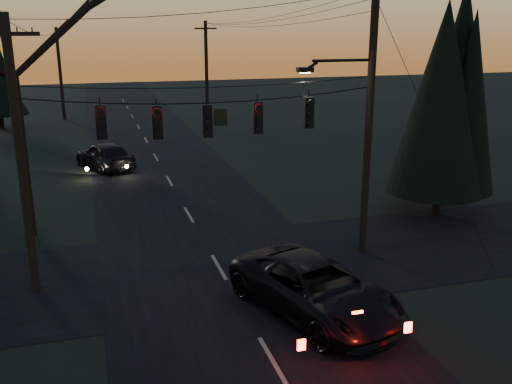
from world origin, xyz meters
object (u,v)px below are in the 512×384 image
object	(u,v)px
utility_pole_far_r	(208,128)
suv_near	(315,289)
evergreen_right	(446,103)
sedan_oncoming_a	(105,156)
utility_pole_right	(362,251)
bare_tree_left	(4,7)
utility_pole_far_l	(65,119)
utility_pole_left	(36,289)

from	to	relation	value
utility_pole_far_r	suv_near	bearing A→B (deg)	-96.34
evergreen_right	sedan_oncoming_a	distance (m)	19.33
utility_pole_right	bare_tree_left	xyz separation A→B (m)	(-12.04, 5.26, 8.76)
utility_pole_right	utility_pole_far_l	bearing A→B (deg)	107.72
utility_pole_right	bare_tree_left	distance (m)	15.79
utility_pole_far_l	evergreen_right	bearing A→B (deg)	-63.26
utility_pole_far_l	suv_near	world-z (taller)	utility_pole_far_l
utility_pole_left	utility_pole_far_l	world-z (taller)	utility_pole_left
evergreen_right	suv_near	xyz separation A→B (m)	(-8.70, -7.01, -4.17)
utility_pole_far_l	bare_tree_left	world-z (taller)	bare_tree_left
bare_tree_left	utility_pole_far_l	bearing A→B (deg)	89.00
suv_near	sedan_oncoming_a	distance (m)	20.51
utility_pole_left	sedan_oncoming_a	size ratio (longest dim) A/B	1.80
utility_pole_far_r	bare_tree_left	size ratio (longest dim) A/B	0.68
utility_pole_right	evergreen_right	xyz separation A→B (m)	(5.14, 2.98, 4.97)
utility_pole_far_r	utility_pole_far_l	bearing A→B (deg)	145.18
utility_pole_far_l	evergreen_right	xyz separation A→B (m)	(16.64, -33.02, 4.97)
utility_pole_left	evergreen_right	distance (m)	17.62
utility_pole_right	evergreen_right	bearing A→B (deg)	30.15
utility_pole_far_r	sedan_oncoming_a	bearing A→B (deg)	-125.55
utility_pole_right	utility_pole_far_l	size ratio (longest dim) A/B	1.25
utility_pole_far_l	evergreen_right	world-z (taller)	evergreen_right
sedan_oncoming_a	utility_pole_left	bearing A→B (deg)	55.73
utility_pole_far_r	suv_near	world-z (taller)	utility_pole_far_r
utility_pole_left	suv_near	xyz separation A→B (m)	(7.94, -4.03, 0.80)
utility_pole_left	utility_pole_right	bearing A→B (deg)	0.00
utility_pole_right	utility_pole_far_r	size ratio (longest dim) A/B	1.18
utility_pole_far_r	suv_near	distance (m)	32.23
utility_pole_left	bare_tree_left	size ratio (longest dim) A/B	0.68
utility_pole_right	sedan_oncoming_a	bearing A→B (deg)	118.80
suv_near	utility_pole_right	bearing A→B (deg)	30.00
evergreen_right	bare_tree_left	bearing A→B (deg)	172.44
utility_pole_far_r	evergreen_right	world-z (taller)	evergreen_right
utility_pole_right	suv_near	distance (m)	5.43
evergreen_right	utility_pole_left	bearing A→B (deg)	-169.83
utility_pole_right	bare_tree_left	world-z (taller)	bare_tree_left
evergreen_right	sedan_oncoming_a	bearing A→B (deg)	137.13
utility_pole_far_r	utility_pole_far_l	size ratio (longest dim) A/B	1.06
utility_pole_right	utility_pole_far_r	xyz separation A→B (m)	(0.00, 28.00, 0.00)
bare_tree_left	suv_near	size ratio (longest dim) A/B	2.17
utility_pole_left	sedan_oncoming_a	xyz separation A→B (m)	(2.80, 15.82, 0.80)
suv_near	utility_pole_left	bearing A→B (deg)	134.59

